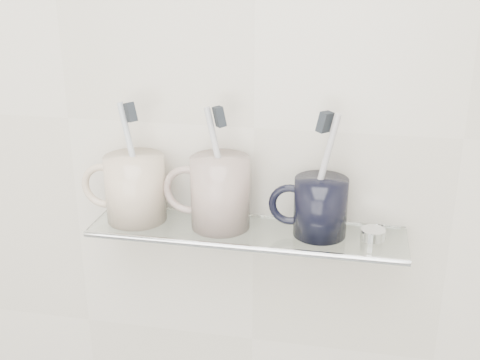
% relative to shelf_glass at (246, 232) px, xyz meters
% --- Properties ---
extents(wall_back, '(2.50, 0.00, 2.50)m').
position_rel_shelf_glass_xyz_m(wall_back, '(0.00, 0.06, 0.15)').
color(wall_back, beige).
rests_on(wall_back, ground).
extents(shelf_glass, '(0.50, 0.12, 0.01)m').
position_rel_shelf_glass_xyz_m(shelf_glass, '(0.00, 0.00, 0.00)').
color(shelf_glass, silver).
rests_on(shelf_glass, wall_back).
extents(shelf_rail, '(0.50, 0.01, 0.01)m').
position_rel_shelf_glass_xyz_m(shelf_rail, '(0.00, -0.06, 0.00)').
color(shelf_rail, silver).
rests_on(shelf_rail, shelf_glass).
extents(bracket_left, '(0.02, 0.03, 0.02)m').
position_rel_shelf_glass_xyz_m(bracket_left, '(-0.21, 0.05, -0.01)').
color(bracket_left, silver).
rests_on(bracket_left, wall_back).
extents(bracket_right, '(0.02, 0.03, 0.02)m').
position_rel_shelf_glass_xyz_m(bracket_right, '(0.21, 0.05, -0.01)').
color(bracket_right, silver).
rests_on(bracket_right, wall_back).
extents(mug_left, '(0.12, 0.12, 0.11)m').
position_rel_shelf_glass_xyz_m(mug_left, '(-0.18, 0.00, 0.06)').
color(mug_left, beige).
rests_on(mug_left, shelf_glass).
extents(mug_left_handle, '(0.08, 0.01, 0.08)m').
position_rel_shelf_glass_xyz_m(mug_left_handle, '(-0.24, 0.00, 0.06)').
color(mug_left_handle, beige).
rests_on(mug_left_handle, mug_left).
extents(toothbrush_left, '(0.06, 0.04, 0.19)m').
position_rel_shelf_glass_xyz_m(toothbrush_left, '(-0.18, 0.00, 0.10)').
color(toothbrush_left, '#ADBBC2').
rests_on(toothbrush_left, mug_left).
extents(bristles_left, '(0.03, 0.03, 0.04)m').
position_rel_shelf_glass_xyz_m(bristles_left, '(-0.18, 0.00, 0.19)').
color(bristles_left, '#1F2429').
rests_on(bristles_left, toothbrush_left).
extents(mug_center, '(0.10, 0.10, 0.12)m').
position_rel_shelf_glass_xyz_m(mug_center, '(-0.04, 0.00, 0.06)').
color(mug_center, silver).
rests_on(mug_center, shelf_glass).
extents(mug_center_handle, '(0.08, 0.01, 0.08)m').
position_rel_shelf_glass_xyz_m(mug_center_handle, '(-0.10, 0.00, 0.06)').
color(mug_center_handle, silver).
rests_on(mug_center_handle, mug_center).
extents(toothbrush_center, '(0.05, 0.02, 0.19)m').
position_rel_shelf_glass_xyz_m(toothbrush_center, '(-0.04, 0.00, 0.10)').
color(toothbrush_center, beige).
rests_on(toothbrush_center, mug_center).
extents(bristles_center, '(0.03, 0.03, 0.03)m').
position_rel_shelf_glass_xyz_m(bristles_center, '(-0.04, 0.00, 0.19)').
color(bristles_center, '#1F2429').
rests_on(bristles_center, toothbrush_center).
extents(mug_right, '(0.10, 0.10, 0.09)m').
position_rel_shelf_glass_xyz_m(mug_right, '(0.11, 0.00, 0.05)').
color(mug_right, black).
rests_on(mug_right, shelf_glass).
extents(mug_right_handle, '(0.07, 0.01, 0.07)m').
position_rel_shelf_glass_xyz_m(mug_right_handle, '(0.07, 0.00, 0.05)').
color(mug_right_handle, black).
rests_on(mug_right_handle, mug_right).
extents(toothbrush_right, '(0.05, 0.02, 0.19)m').
position_rel_shelf_glass_xyz_m(toothbrush_right, '(0.11, 0.00, 0.10)').
color(toothbrush_right, beige).
rests_on(toothbrush_right, mug_right).
extents(bristles_right, '(0.03, 0.03, 0.03)m').
position_rel_shelf_glass_xyz_m(bristles_right, '(0.11, 0.00, 0.19)').
color(bristles_right, '#1F2429').
rests_on(bristles_right, toothbrush_right).
extents(chrome_cap, '(0.04, 0.04, 0.02)m').
position_rel_shelf_glass_xyz_m(chrome_cap, '(0.20, 0.00, 0.01)').
color(chrome_cap, silver).
rests_on(chrome_cap, shelf_glass).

